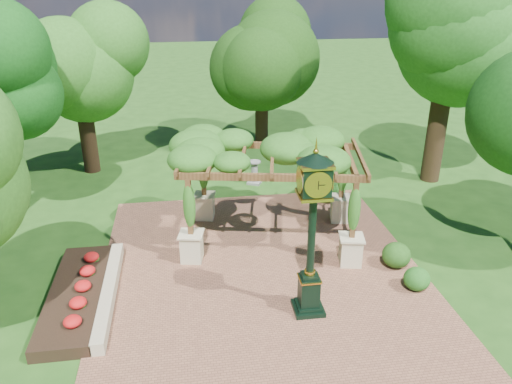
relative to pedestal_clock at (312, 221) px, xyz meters
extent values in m
plane|color=#1E4714|center=(-0.95, 0.96, -2.84)|extent=(120.00, 120.00, 0.00)
cube|color=brown|center=(-0.95, 1.96, -2.82)|extent=(10.00, 12.00, 0.04)
cube|color=#C6B793|center=(-5.55, 1.46, -2.64)|extent=(0.35, 5.00, 0.40)
cube|color=red|center=(-6.45, 1.46, -2.66)|extent=(1.50, 5.00, 0.36)
cube|color=black|center=(0.00, 0.00, -2.73)|extent=(0.84, 0.84, 0.12)
cube|color=black|center=(0.00, 0.00, -2.17)|extent=(0.52, 0.52, 0.93)
cube|color=gold|center=(0.00, 0.00, -1.76)|extent=(0.59, 0.59, 0.04)
cylinder|color=black|center=(0.00, 0.00, -0.41)|extent=(0.21, 0.21, 2.39)
cube|color=black|center=(0.00, 0.00, 1.15)|extent=(0.73, 0.73, 0.73)
cylinder|color=beige|center=(0.00, -0.37, 1.15)|extent=(0.62, 0.04, 0.62)
cone|color=black|center=(0.00, 0.00, 1.72)|extent=(0.94, 0.94, 0.26)
sphere|color=gold|center=(0.00, 0.00, 1.87)|extent=(0.15, 0.15, 0.15)
cube|color=beige|center=(-3.10, 3.18, -2.33)|extent=(0.78, 0.78, 0.92)
cube|color=brown|center=(-3.10, 3.18, -0.87)|extent=(0.19, 0.19, 1.90)
cube|color=beige|center=(1.93, 2.20, -2.33)|extent=(0.78, 0.78, 0.92)
cube|color=brown|center=(1.93, 2.20, -0.87)|extent=(0.19, 0.19, 1.90)
cube|color=beige|center=(-2.52, 6.20, -2.33)|extent=(0.78, 0.78, 0.92)
cube|color=brown|center=(-2.52, 6.20, -0.87)|extent=(0.19, 0.19, 1.90)
cube|color=beige|center=(2.52, 5.22, -2.33)|extent=(0.78, 0.78, 0.92)
cube|color=brown|center=(2.52, 5.22, -0.87)|extent=(0.19, 0.19, 1.90)
cube|color=brown|center=(-0.59, 2.69, 0.16)|extent=(5.87, 1.28, 0.23)
cube|color=brown|center=(0.00, 5.71, 0.16)|extent=(5.87, 1.28, 0.23)
ellipsoid|color=#285D1A|center=(-0.29, 4.20, 0.44)|extent=(6.55, 4.77, 1.03)
cube|color=gray|center=(-0.13, 9.40, -2.78)|extent=(0.77, 0.77, 0.11)
cylinder|color=gray|center=(-0.13, 9.40, -2.31)|extent=(0.39, 0.39, 0.95)
cylinder|color=gray|center=(-0.13, 9.40, -1.81)|extent=(0.73, 0.73, 0.05)
ellipsoid|color=#1E5418|center=(3.42, 0.52, -2.45)|extent=(0.86, 0.86, 0.70)
ellipsoid|color=#1F4914|center=(3.32, 1.81, -2.39)|extent=(0.95, 0.95, 0.81)
ellipsoid|color=#235B1A|center=(2.82, 6.98, -2.39)|extent=(1.12, 1.12, 0.81)
cylinder|color=#351F15|center=(-9.90, 7.79, -1.36)|extent=(0.61, 0.61, 2.95)
cylinder|color=black|center=(-7.56, 12.08, -1.31)|extent=(0.74, 0.74, 3.05)
ellipsoid|color=#265919|center=(-7.56, 12.08, 2.63)|extent=(4.38, 4.38, 4.82)
cylinder|color=#372216|center=(1.02, 14.63, -1.36)|extent=(0.68, 0.68, 2.94)
ellipsoid|color=#17380E|center=(1.02, 14.63, 2.43)|extent=(4.37, 4.37, 4.65)
cylinder|color=#322313|center=(7.86, 8.67, -0.81)|extent=(0.82, 0.82, 4.05)
ellipsoid|color=#235F1B|center=(7.86, 8.67, 4.42)|extent=(4.99, 4.99, 6.40)
camera|label=1|loc=(-3.12, -11.08, 5.82)|focal=35.00mm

